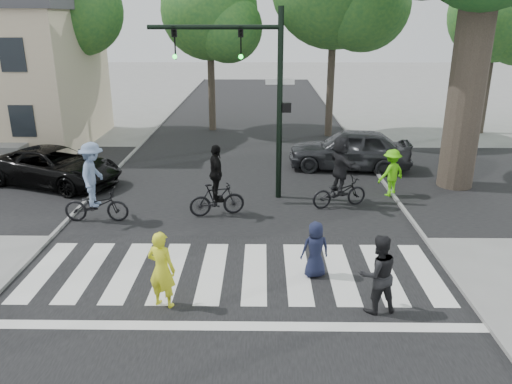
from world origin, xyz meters
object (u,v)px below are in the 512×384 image
cyclist_mid (217,187)px  cyclist_right (340,176)px  traffic_signal (253,78)px  pedestrian_woman (162,270)px  pedestrian_adult (378,274)px  car_grey (349,149)px  pedestrian_child (315,250)px  car_suv (56,167)px  cyclist_left (94,188)px

cyclist_mid → cyclist_right: size_ratio=0.95×
traffic_signal → pedestrian_woman: (-1.72, -6.66, -3.07)m
pedestrian_adult → traffic_signal: bearing=-81.8°
car_grey → cyclist_right: bearing=-6.3°
cyclist_right → pedestrian_child: bearing=-105.0°
car_suv → cyclist_mid: bearing=-94.5°
traffic_signal → cyclist_right: 4.06m
traffic_signal → car_suv: size_ratio=1.25×
pedestrian_child → car_suv: (-8.57, 6.61, 0.00)m
pedestrian_adult → cyclist_mid: cyclist_mid is taller
cyclist_right → pedestrian_woman: bearing=-127.4°
cyclist_left → car_grey: size_ratio=0.50×
traffic_signal → car_suv: (-7.04, 1.26, -3.23)m
cyclist_mid → pedestrian_adult: bearing=-54.8°
traffic_signal → car_suv: traffic_signal is taller
pedestrian_woman → pedestrian_adult: (4.34, -0.14, 0.00)m
pedestrian_child → cyclist_right: bearing=-117.4°
cyclist_left → car_grey: bearing=33.6°
pedestrian_woman → pedestrian_child: bearing=-138.4°
pedestrian_woman → cyclist_mid: cyclist_mid is taller
pedestrian_child → cyclist_right: (1.21, 4.52, 0.36)m
pedestrian_adult → cyclist_mid: (-3.67, 5.20, 0.06)m
traffic_signal → car_grey: size_ratio=1.27×
car_suv → car_grey: car_grey is taller
cyclist_left → cyclist_right: 7.39m
pedestrian_woman → pedestrian_adult: pedestrian_adult is taller
pedestrian_woman → car_grey: 11.42m
cyclist_right → car_grey: cyclist_right is taller
pedestrian_adult → car_grey: pedestrian_adult is taller
traffic_signal → car_grey: (3.72, 3.38, -3.10)m
cyclist_mid → car_grey: (4.77, 4.98, -0.09)m
pedestrian_woman → car_suv: pedestrian_woman is taller
pedestrian_child → pedestrian_adult: size_ratio=0.80×
pedestrian_child → cyclist_left: bearing=-40.5°
traffic_signal → cyclist_left: 5.77m
traffic_signal → pedestrian_woman: bearing=-104.5°
cyclist_mid → cyclist_left: bearing=-171.7°
pedestrian_woman → cyclist_right: cyclist_right is taller
pedestrian_adult → pedestrian_child: bearing=-65.9°
pedestrian_child → cyclist_right: size_ratio=0.58×
cyclist_left → car_grey: cyclist_left is taller
cyclist_right → car_suv: size_ratio=0.48×
cyclist_left → car_suv: (-2.51, 3.37, -0.36)m
pedestrian_adult → cyclist_left: size_ratio=0.71×
pedestrian_child → cyclist_mid: (-2.57, 3.75, 0.23)m
car_suv → car_grey: size_ratio=1.02×
pedestrian_woman → cyclist_mid: bearing=-77.9°
traffic_signal → pedestrian_adult: 7.91m
pedestrian_adult → cyclist_right: 5.98m
traffic_signal → cyclist_left: (-4.53, -2.11, -2.87)m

